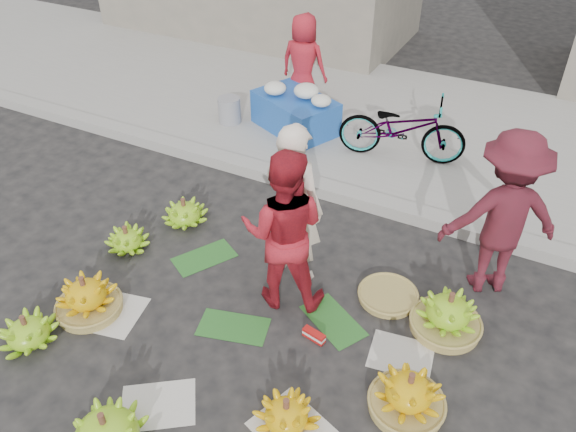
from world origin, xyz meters
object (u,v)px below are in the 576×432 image
at_px(banana_bunch_0, 87,297).
at_px(flower_table, 296,111).
at_px(vendor_cream, 294,205).
at_px(banana_bunch_4, 408,394).
at_px(bicycle, 402,128).

height_order(banana_bunch_0, flower_table, flower_table).
bearing_deg(vendor_cream, banana_bunch_4, 155.20).
xyz_separation_m(banana_bunch_4, bicycle, (-1.26, 3.58, 0.37)).
height_order(banana_bunch_0, vendor_cream, vendor_cream).
bearing_deg(vendor_cream, banana_bunch_0, 51.90).
relative_size(vendor_cream, flower_table, 1.26).
xyz_separation_m(banana_bunch_0, vendor_cream, (1.49, 1.39, 0.68)).
distance_m(vendor_cream, flower_table, 2.98).
relative_size(banana_bunch_4, bicycle, 0.37).
distance_m(banana_bunch_0, banana_bunch_4, 3.06).
relative_size(banana_bunch_4, vendor_cream, 0.36).
distance_m(banana_bunch_0, bicycle, 4.34).
height_order(banana_bunch_4, bicycle, bicycle).
relative_size(vendor_cream, bicycle, 1.05).
distance_m(banana_bunch_4, bicycle, 3.82).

